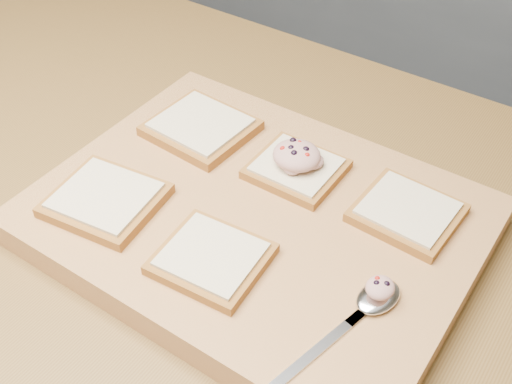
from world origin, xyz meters
TOP-DOWN VIEW (x-y plane):
  - island_counter at (0.00, 0.00)m, footprint 2.00×0.80m
  - back_counter at (0.00, 1.43)m, footprint 3.60×0.62m
  - cutting_board at (0.04, -0.04)m, footprint 0.51×0.39m
  - bread_far_left at (-0.10, 0.04)m, footprint 0.13×0.12m
  - bread_far_center at (0.05, 0.04)m, footprint 0.11×0.10m
  - bread_far_right at (0.20, 0.05)m, footprint 0.12×0.11m
  - bread_near_left at (-0.11, -0.14)m, footprint 0.14×0.13m
  - bread_near_center at (0.05, -0.14)m, footprint 0.12×0.11m
  - tuna_salad_dollop at (0.05, 0.04)m, footprint 0.06×0.06m
  - spoon at (0.22, -0.10)m, footprint 0.07×0.19m
  - spoon_salad at (0.23, -0.08)m, footprint 0.03×0.03m

SIDE VIEW (x-z plane):
  - island_counter at x=0.00m, z-range 0.00..0.90m
  - back_counter at x=0.00m, z-range 0.00..0.94m
  - cutting_board at x=0.04m, z-range 0.90..0.94m
  - spoon at x=0.22m, z-range 0.94..0.95m
  - bread_far_center at x=0.05m, z-range 0.94..0.96m
  - bread_far_right at x=0.20m, z-range 0.94..0.96m
  - bread_near_center at x=0.05m, z-range 0.94..0.96m
  - bread_near_left at x=-0.11m, z-range 0.94..0.96m
  - bread_far_left at x=-0.10m, z-range 0.94..0.96m
  - spoon_salad at x=0.23m, z-range 0.95..0.97m
  - tuna_salad_dollop at x=0.05m, z-range 0.96..0.98m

